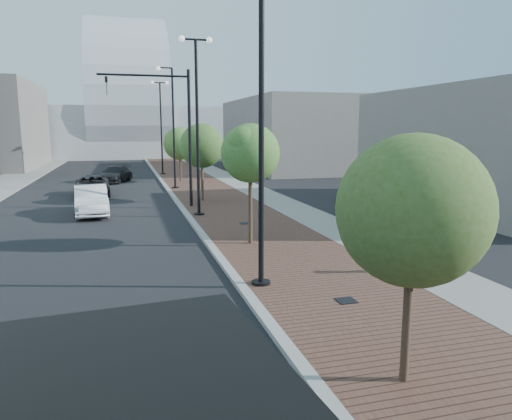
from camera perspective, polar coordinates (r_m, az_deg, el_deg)
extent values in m
cube|color=#4C2D23|center=(43.86, -6.67, 3.62)|extent=(7.00, 140.00, 0.12)
cube|color=slate|center=(44.35, -3.21, 3.74)|extent=(2.40, 140.00, 0.13)
cube|color=gray|center=(43.46, -11.24, 3.45)|extent=(0.30, 140.00, 0.14)
cube|color=slate|center=(44.44, -28.20, 2.61)|extent=(4.00, 140.00, 0.12)
imported|color=silver|center=(27.70, -19.11, 1.12)|extent=(2.09, 4.95, 1.59)
imported|color=black|center=(35.44, -18.99, 2.75)|extent=(2.58, 5.16, 1.40)
imported|color=black|center=(43.99, -16.46, 4.14)|extent=(3.44, 5.21, 1.40)
imported|color=black|center=(16.23, 20.09, -4.29)|extent=(0.78, 0.64, 1.84)
cylinder|color=black|center=(14.39, 0.60, -8.86)|extent=(0.56, 0.56, 0.20)
cylinder|color=black|center=(13.64, 0.64, 9.45)|extent=(0.16, 0.16, 9.00)
cylinder|color=black|center=(25.80, -6.82, -0.58)|extent=(0.56, 0.56, 0.20)
cylinder|color=black|center=(25.38, -7.02, 9.51)|extent=(0.16, 0.16, 9.00)
cylinder|color=black|center=(25.77, -7.24, 19.57)|extent=(1.40, 0.10, 0.10)
sphere|color=silver|center=(25.67, -8.88, 19.57)|extent=(0.32, 0.32, 0.32)
sphere|color=silver|center=(25.88, -5.62, 19.55)|extent=(0.32, 0.32, 0.32)
cylinder|color=black|center=(37.57, -9.62, 2.59)|extent=(0.56, 0.56, 0.20)
cylinder|color=black|center=(37.29, -9.82, 9.49)|extent=(0.16, 0.16, 9.00)
cylinder|color=black|center=(37.51, -10.82, 16.36)|extent=(1.00, 0.10, 0.10)
sphere|color=silver|center=(37.46, -11.61, 16.23)|extent=(0.32, 0.32, 0.32)
cylinder|color=black|center=(49.46, -11.08, 4.24)|extent=(0.56, 0.56, 0.20)
cylinder|color=black|center=(49.25, -11.26, 9.48)|extent=(0.16, 0.16, 9.00)
cylinder|color=black|center=(49.44, -11.44, 14.70)|extent=(1.40, 0.10, 0.10)
sphere|color=silver|center=(49.40, -12.27, 14.67)|extent=(0.32, 0.32, 0.32)
sphere|color=silver|center=(49.50, -10.60, 14.72)|extent=(0.32, 0.32, 0.32)
cylinder|color=black|center=(28.36, -7.91, 8.26)|extent=(0.18, 0.18, 8.00)
cylinder|color=black|center=(28.28, -13.30, 15.40)|extent=(5.00, 0.12, 0.12)
imported|color=black|center=(28.20, -17.44, 14.01)|extent=(0.16, 0.20, 1.00)
cylinder|color=#382619|center=(9.13, 17.66, -10.97)|extent=(0.16, 0.16, 3.07)
sphere|color=#35501B|center=(8.68, 18.25, -0.06)|extent=(2.67, 2.67, 2.67)
sphere|color=#35501B|center=(9.18, 19.23, -0.99)|extent=(1.87, 1.87, 1.87)
sphere|color=#35501B|center=(8.22, 17.78, 1.61)|extent=(1.60, 1.60, 1.60)
cylinder|color=#382619|center=(18.95, -0.68, 0.79)|extent=(0.16, 0.16, 3.48)
sphere|color=#366623|center=(18.75, -0.69, 6.81)|extent=(2.32, 2.32, 2.32)
sphere|color=#366623|center=(19.16, 0.24, 6.12)|extent=(1.62, 1.62, 1.62)
sphere|color=#366623|center=(18.37, -1.36, 7.83)|extent=(1.39, 1.39, 1.39)
cylinder|color=#382619|center=(30.63, -6.46, 4.04)|extent=(0.16, 0.16, 3.36)
sphere|color=#30531C|center=(30.50, -6.53, 7.63)|extent=(2.80, 2.80, 2.80)
sphere|color=#30531C|center=(30.87, -5.87, 7.22)|extent=(1.96, 1.96, 1.96)
sphere|color=#30531C|center=(30.15, -7.02, 8.23)|extent=(1.68, 1.68, 1.68)
cylinder|color=#382619|center=(42.49, -9.04, 5.41)|extent=(0.16, 0.16, 3.14)
sphere|color=#396322|center=(42.39, -9.11, 7.83)|extent=(2.84, 2.84, 2.84)
sphere|color=#396322|center=(42.74, -8.61, 7.56)|extent=(1.99, 1.99, 1.99)
sphere|color=#396322|center=(42.05, -9.48, 8.24)|extent=(1.70, 1.70, 1.70)
cube|color=#A3A9AD|center=(88.11, -14.93, 8.97)|extent=(50.00, 28.00, 8.00)
cube|color=slate|center=(56.47, 4.41, 9.01)|extent=(12.00, 22.00, 8.00)
cube|color=slate|center=(31.37, 27.18, 6.50)|extent=(10.00, 16.00, 7.00)
cube|color=black|center=(13.24, 10.71, -10.59)|extent=(0.50, 0.50, 0.02)
cube|color=black|center=(23.25, -1.29, -1.57)|extent=(0.50, 0.50, 0.02)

